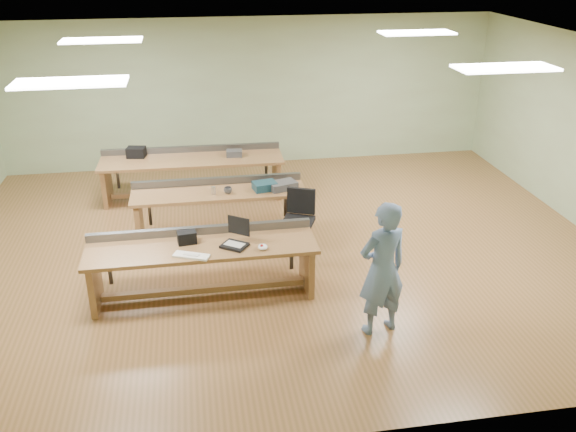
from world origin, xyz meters
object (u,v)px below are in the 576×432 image
object	(u,v)px
parts_bin_teal	(265,186)
parts_bin_grey	(282,185)
laptop_base	(235,245)
person	(382,269)
task_chair	(299,229)
workbench_back	(192,167)
workbench_mid	(219,202)
camera_bag	(187,238)
drinks_can	(214,191)
workbench_front	(203,258)
mug	(228,190)

from	to	relation	value
parts_bin_teal	parts_bin_grey	world-z (taller)	parts_bin_teal
parts_bin_grey	laptop_base	bearing A→B (deg)	-116.18
person	parts_bin_grey	distance (m)	3.00
task_chair	laptop_base	bearing A→B (deg)	-108.62
workbench_back	task_chair	distance (m)	2.89
laptop_base	parts_bin_grey	bearing A→B (deg)	99.01
parts_bin_teal	workbench_mid	bearing A→B (deg)	173.15
workbench_mid	parts_bin_grey	xyz separation A→B (m)	(1.01, -0.10, 0.26)
task_chair	parts_bin_teal	distance (m)	0.94
laptop_base	camera_bag	bearing A→B (deg)	-163.24
camera_bag	parts_bin_teal	distance (m)	2.09
task_chair	parts_bin_grey	xyz separation A→B (m)	(-0.14, 0.69, 0.46)
drinks_can	workbench_front	bearing A→B (deg)	-98.26
laptop_base	camera_bag	size ratio (longest dim) A/B	1.30
laptop_base	drinks_can	world-z (taller)	drinks_can
task_chair	drinks_can	size ratio (longest dim) A/B	7.68
person	mug	world-z (taller)	person
workbench_front	drinks_can	size ratio (longest dim) A/B	23.95
laptop_base	mug	size ratio (longest dim) A/B	2.47
workbench_mid	task_chair	size ratio (longest dim) A/B	2.85
person	camera_bag	world-z (taller)	person
workbench_back	person	size ratio (longest dim) A/B	1.94
camera_bag	drinks_can	distance (m)	1.68
person	drinks_can	bearing A→B (deg)	-72.10
mug	camera_bag	bearing A→B (deg)	-111.93
workbench_mid	parts_bin_teal	world-z (taller)	parts_bin_teal
laptop_base	workbench_mid	bearing A→B (deg)	127.85
workbench_back	mug	bearing A→B (deg)	-72.43
workbench_front	mug	world-z (taller)	workbench_front
workbench_front	person	distance (m)	2.39
person	laptop_base	xyz separation A→B (m)	(-1.65, 1.04, -0.08)
person	laptop_base	size ratio (longest dim) A/B	5.42
parts_bin_teal	workbench_front	bearing A→B (deg)	-120.97
parts_bin_teal	mug	world-z (taller)	parts_bin_teal
drinks_can	parts_bin_grey	bearing A→B (deg)	2.51
workbench_front	mug	size ratio (longest dim) A/B	23.56
parts_bin_grey	drinks_can	xyz separation A→B (m)	(-1.09, -0.05, 0.00)
workbench_front	person	bearing A→B (deg)	-29.76
workbench_back	parts_bin_grey	world-z (taller)	parts_bin_grey
mug	workbench_mid	bearing A→B (deg)	133.35
parts_bin_teal	parts_bin_grey	xyz separation A→B (m)	(0.28, -0.02, -0.00)
workbench_front	drinks_can	bearing A→B (deg)	81.46
workbench_mid	laptop_base	xyz separation A→B (m)	(0.09, -1.97, 0.21)
workbench_back	workbench_front	bearing A→B (deg)	-87.83
person	drinks_can	xyz separation A→B (m)	(-1.82, 2.86, -0.04)
workbench_front	parts_bin_teal	bearing A→B (deg)	58.75
laptop_base	camera_bag	distance (m)	0.64
workbench_mid	parts_bin_grey	world-z (taller)	parts_bin_grey
person	parts_bin_teal	xyz separation A→B (m)	(-1.01, 2.92, -0.04)
workbench_mid	person	size ratio (longest dim) A/B	1.61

